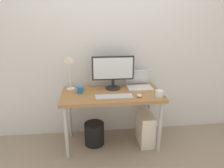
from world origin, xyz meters
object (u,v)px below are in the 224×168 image
desk (112,99)px  laptop (139,83)px  wastebasket (94,134)px  desk_lamp (69,64)px  mouse (139,95)px  computer_tower (145,128)px  coffee_mug (80,90)px  keyboard (114,97)px  glass_cup (159,94)px  monitor (113,70)px

desk → laptop: size_ratio=3.89×
laptop → wastebasket: 0.90m
desk → desk_lamp: (-0.52, 0.17, 0.41)m
desk_lamp → mouse: 0.95m
computer_tower → desk: bearing=176.3°
coffee_mug → keyboard: bearing=-26.6°
laptop → glass_cup: laptop is taller
monitor → mouse: 0.49m
laptop → wastebasket: laptop is taller
desk_lamp → computer_tower: desk_lamp is taller
keyboard → mouse: bearing=0.7°
mouse → glass_cup: glass_cup is taller
monitor → laptop: bearing=3.3°
coffee_mug → wastebasket: coffee_mug is taller
keyboard → computer_tower: size_ratio=1.05×
monitor → laptop: monitor is taller
laptop → desk_lamp: bearing=-178.8°
desk_lamp → wastebasket: size_ratio=1.59×
desk_lamp → computer_tower: size_ratio=1.14×
desk → wastebasket: (-0.23, 0.01, -0.50)m
desk_lamp → glass_cup: (1.06, -0.36, -0.30)m
desk_lamp → wastebasket: (0.29, -0.16, -0.91)m
computer_tower → glass_cup: bearing=-59.4°
glass_cup → wastebasket: size_ratio=0.41×
monitor → wastebasket: (-0.27, -0.15, -0.82)m
coffee_mug → glass_cup: (0.93, -0.23, -0.00)m
monitor → keyboard: size_ratio=1.23×
glass_cup → desk_lamp: bearing=161.1°
computer_tower → keyboard: bearing=-163.1°
monitor → coffee_mug: (-0.43, -0.13, -0.20)m
desk_lamp → computer_tower: 1.30m
monitor → mouse: monitor is taller
glass_cup → keyboard: bearing=176.5°
keyboard → coffee_mug: size_ratio=4.10×
mouse → computer_tower: 0.56m
desk_lamp → wastebasket: desk_lamp is taller
keyboard → wastebasket: (-0.24, 0.18, -0.58)m
desk → glass_cup: glass_cup is taller
mouse → wastebasket: mouse is taller
laptop → desk: bearing=-153.7°
desk_lamp → coffee_mug: bearing=-45.2°
coffee_mug → computer_tower: bearing=-4.7°
laptop → desk_lamp: 0.95m
desk → laptop: 0.45m
laptop → keyboard: bearing=-136.9°
glass_cup → laptop: bearing=112.3°
laptop → computer_tower: laptop is taller
desk_lamp → mouse: bearing=-21.5°
desk_lamp → coffee_mug: desk_lamp is taller
desk → keyboard: keyboard is taller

